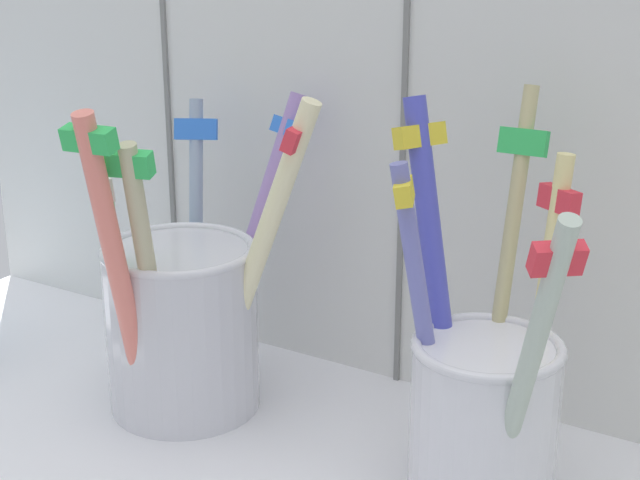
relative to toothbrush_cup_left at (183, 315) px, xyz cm
name	(u,v)px	position (x,y,z in cm)	size (l,w,h in cm)	color
tile_wall_back	(416,15)	(8.45, 9.64, 15.17)	(64.00, 2.20, 45.00)	silver
toothbrush_cup_left	(183,315)	(0.00, 0.00, 0.00)	(12.23, 14.57, 17.44)	silver
toothbrush_cup_right	(483,401)	(16.91, 0.16, -0.43)	(10.97, 12.00, 18.24)	white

